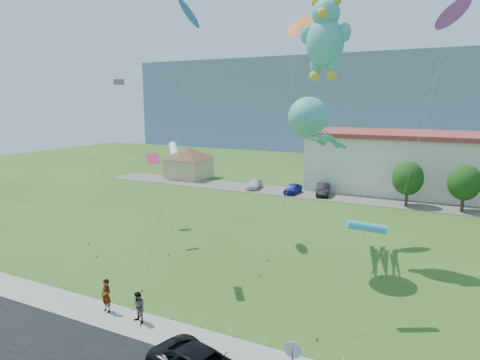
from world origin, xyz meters
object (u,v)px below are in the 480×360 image
(pedestrian_right, at_px, (138,308))
(parked_car_white, at_px, (254,184))
(parked_car_black, at_px, (323,189))
(octopus_kite, at_px, (313,125))
(teddy_bear_kite, at_px, (325,36))
(pavilion, at_px, (189,160))
(pedestrian_left, at_px, (106,296))
(parked_car_blue, at_px, (293,188))
(stop_sign, at_px, (293,355))

(pedestrian_right, relative_size, parked_car_white, 0.43)
(pedestrian_right, height_order, parked_car_black, pedestrian_right)
(octopus_kite, xyz_separation_m, teddy_bear_kite, (-0.04, 2.56, 6.68))
(pavilion, relative_size, octopus_kite, 0.71)
(pedestrian_left, height_order, teddy_bear_kite, teddy_bear_kite)
(pavilion, xyz_separation_m, parked_car_blue, (19.47, -3.75, -2.29))
(pavilion, xyz_separation_m, parked_car_black, (23.42, -2.96, -2.18))
(pedestrian_left, distance_m, teddy_bear_kite, 24.26)
(pedestrian_left, bearing_deg, teddy_bear_kite, 72.51)
(pavilion, distance_m, pedestrian_right, 47.08)
(stop_sign, distance_m, teddy_bear_kite, 24.09)
(pedestrian_left, xyz_separation_m, octopus_kite, (8.01, 13.62, 9.55))
(pedestrian_right, bearing_deg, teddy_bear_kite, 86.51)
(parked_car_black, bearing_deg, octopus_kite, -89.65)
(parked_car_black, relative_size, teddy_bear_kite, 0.23)
(pedestrian_right, relative_size, parked_car_blue, 0.46)
(octopus_kite, relative_size, teddy_bear_kite, 0.64)
(pavilion, relative_size, parked_car_black, 1.94)
(stop_sign, bearing_deg, teddy_bear_kite, 103.49)
(parked_car_black, bearing_deg, stop_sign, -88.93)
(stop_sign, distance_m, pedestrian_right, 9.90)
(stop_sign, distance_m, parked_car_blue, 40.95)
(pavilion, distance_m, parked_car_black, 23.71)
(parked_car_blue, bearing_deg, parked_car_white, 175.06)
(parked_car_black, height_order, octopus_kite, octopus_kite)
(pavilion, distance_m, octopus_kite, 40.38)
(parked_car_blue, height_order, octopus_kite, octopus_kite)
(stop_sign, distance_m, parked_car_black, 40.54)
(parked_car_white, height_order, octopus_kite, octopus_kite)
(parked_car_white, relative_size, teddy_bear_kite, 0.21)
(pavilion, bearing_deg, teddy_bear_kite, -39.70)
(pedestrian_left, bearing_deg, parked_car_blue, 101.45)
(parked_car_blue, relative_size, octopus_kite, 0.30)
(pedestrian_right, relative_size, octopus_kite, 0.14)
(pedestrian_left, xyz_separation_m, pedestrian_right, (2.55, -0.17, -0.10))
(stop_sign, bearing_deg, parked_car_blue, 110.04)
(stop_sign, xyz_separation_m, pedestrian_left, (-12.28, 1.79, -0.77))
(parked_car_black, distance_m, teddy_bear_kite, 27.53)
(parked_car_white, bearing_deg, pedestrian_left, -88.60)
(pedestrian_right, distance_m, parked_car_black, 37.64)
(teddy_bear_kite, bearing_deg, pedestrian_right, -108.32)
(pedestrian_left, relative_size, parked_car_blue, 0.51)
(parked_car_white, xyz_separation_m, octopus_kite, (15.90, -23.72, 9.98))
(pavilion, bearing_deg, parked_car_white, -13.03)
(parked_car_white, height_order, teddy_bear_kite, teddy_bear_kite)
(stop_sign, bearing_deg, parked_car_black, 104.40)
(pedestrian_left, height_order, parked_car_white, pedestrian_left)
(parked_car_black, distance_m, octopus_kite, 26.43)
(parked_car_blue, xyz_separation_m, octopus_kite, (9.75, -23.05, 9.92))
(pavilion, distance_m, pedestrian_left, 45.69)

